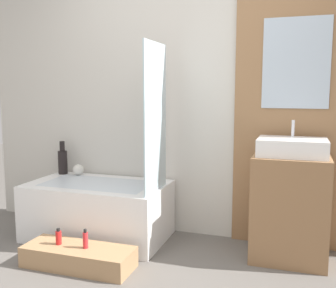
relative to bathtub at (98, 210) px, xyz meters
The scene contains 11 objects.
wall_tiled_back 1.36m from the bathtub, 27.55° to the left, with size 4.20×0.06×2.60m, color beige.
wall_wood_accent 1.98m from the bathtub, 12.04° to the left, with size 0.97×0.04×2.60m.
bathtub is the anchor object (origin of this frame).
glass_shower_screen 1.03m from the bathtub, ahead, with size 0.01×0.49×1.20m, color silver.
wooden_step_bench 0.63m from the bathtub, 75.91° to the right, with size 0.84×0.31×0.16m, color #A87F56.
vanity_cabinet 1.65m from the bathtub, ahead, with size 0.57×0.50×0.82m, color #8E6642.
sink 1.76m from the bathtub, ahead, with size 0.51×0.39×0.27m.
vase_tall_dark 0.69m from the bathtub, 153.77° to the left, with size 0.09×0.09×0.32m.
vase_round_light 0.52m from the bathtub, 143.99° to the left, with size 0.10×0.10×0.10m, color silver.
bottle_soap_primary 0.59m from the bathtub, 92.06° to the right, with size 0.04×0.04×0.13m.
bottle_soap_secondary 0.62m from the bathtub, 70.28° to the right, with size 0.04×0.04×0.15m.
Camera 1 is at (0.90, -1.86, 1.32)m, focal length 42.00 mm.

